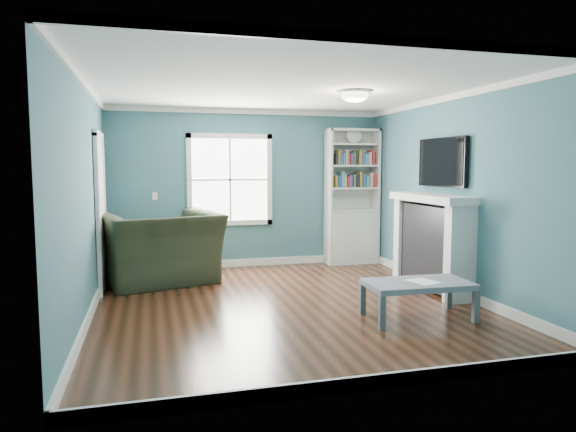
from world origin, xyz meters
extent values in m
plane|color=black|center=(0.00, 0.00, 0.00)|extent=(5.00, 5.00, 0.00)
plane|color=#3B6E7A|center=(0.00, 2.50, 1.30)|extent=(4.50, 0.00, 4.50)
plane|color=#3B6E7A|center=(0.00, -2.50, 1.30)|extent=(4.50, 0.00, 4.50)
plane|color=#3B6E7A|center=(-2.25, 0.00, 1.30)|extent=(0.00, 5.00, 5.00)
plane|color=#3B6E7A|center=(2.25, 0.00, 1.30)|extent=(0.00, 5.00, 5.00)
plane|color=white|center=(0.00, 0.00, 2.60)|extent=(5.00, 5.00, 0.00)
cube|color=white|center=(0.00, 2.48, 0.06)|extent=(4.50, 0.03, 0.12)
cube|color=white|center=(0.00, -2.48, 0.06)|extent=(4.50, 0.03, 0.12)
cube|color=white|center=(-2.23, 0.00, 0.06)|extent=(0.03, 5.00, 0.12)
cube|color=white|center=(2.23, 0.00, 0.06)|extent=(0.03, 5.00, 0.12)
cube|color=white|center=(0.00, 2.48, 2.56)|extent=(4.50, 0.04, 0.08)
cube|color=white|center=(0.00, -2.48, 2.56)|extent=(4.50, 0.04, 0.08)
cube|color=white|center=(-2.23, 0.00, 2.56)|extent=(0.04, 5.00, 0.08)
cube|color=white|center=(2.23, 0.00, 2.56)|extent=(0.04, 5.00, 0.08)
cube|color=white|center=(-0.30, 2.50, 1.45)|extent=(1.24, 0.01, 1.34)
cube|color=white|center=(-0.96, 2.48, 1.45)|extent=(0.08, 0.06, 1.50)
cube|color=white|center=(0.36, 2.48, 1.45)|extent=(0.08, 0.06, 1.50)
cube|color=white|center=(-0.30, 2.48, 0.74)|extent=(1.40, 0.06, 0.08)
cube|color=white|center=(-0.30, 2.48, 2.16)|extent=(1.40, 0.06, 0.08)
cube|color=white|center=(-0.30, 2.48, 1.45)|extent=(1.24, 0.03, 0.03)
cube|color=white|center=(-0.30, 2.48, 1.45)|extent=(0.03, 0.03, 1.34)
cube|color=silver|center=(1.77, 2.30, 0.45)|extent=(0.90, 0.35, 0.90)
cube|color=silver|center=(1.34, 2.30, 1.60)|extent=(0.04, 0.35, 1.40)
cube|color=silver|center=(2.20, 2.30, 1.60)|extent=(0.04, 0.35, 1.40)
cube|color=silver|center=(1.77, 2.46, 1.60)|extent=(0.90, 0.02, 1.40)
cube|color=silver|center=(1.77, 2.30, 2.28)|extent=(0.90, 0.35, 0.04)
cube|color=silver|center=(1.77, 2.30, 0.92)|extent=(0.84, 0.33, 0.03)
cube|color=silver|center=(1.77, 2.30, 1.30)|extent=(0.84, 0.33, 0.03)
cube|color=silver|center=(1.77, 2.30, 1.68)|extent=(0.84, 0.33, 0.03)
cube|color=silver|center=(1.77, 2.30, 2.04)|extent=(0.84, 0.33, 0.03)
cube|color=olive|center=(1.77, 2.28, 1.43)|extent=(0.70, 0.25, 0.22)
cube|color=#264C8C|center=(1.77, 2.28, 1.81)|extent=(0.70, 0.25, 0.22)
cylinder|color=beige|center=(1.77, 2.25, 2.19)|extent=(0.26, 0.06, 0.26)
cube|color=black|center=(2.09, 0.20, 0.60)|extent=(0.30, 1.20, 1.10)
cube|color=black|center=(2.07, 0.20, 0.40)|extent=(0.22, 0.65, 0.70)
cube|color=silver|center=(2.07, -0.47, 0.60)|extent=(0.36, 0.16, 1.20)
cube|color=silver|center=(2.07, 0.87, 0.60)|extent=(0.36, 0.16, 1.20)
cube|color=silver|center=(2.05, 0.20, 1.25)|extent=(0.44, 1.58, 0.10)
cube|color=black|center=(2.20, 0.20, 1.72)|extent=(0.06, 1.10, 0.65)
cube|color=silver|center=(-2.23, 1.40, 1.02)|extent=(0.04, 0.80, 2.05)
cube|color=white|center=(-2.22, 0.95, 1.02)|extent=(0.05, 0.08, 2.13)
cube|color=white|center=(-2.22, 1.85, 1.02)|extent=(0.05, 0.08, 2.13)
cube|color=white|center=(-2.22, 1.40, 2.09)|extent=(0.05, 0.98, 0.08)
sphere|color=#BF8C3F|center=(-2.17, 1.70, 0.95)|extent=(0.07, 0.07, 0.07)
ellipsoid|color=white|center=(0.90, 0.10, 2.54)|extent=(0.34, 0.34, 0.15)
cylinder|color=white|center=(0.90, 0.10, 2.58)|extent=(0.38, 0.38, 0.03)
cube|color=white|center=(-1.50, 2.48, 1.20)|extent=(0.08, 0.01, 0.12)
imported|color=black|center=(-1.45, 1.60, 0.68)|extent=(1.78, 1.40, 1.36)
cube|color=#454E53|center=(0.70, -1.18, 0.18)|extent=(0.06, 0.06, 0.35)
cube|color=#454E53|center=(1.78, -1.23, 0.18)|extent=(0.06, 0.06, 0.35)
cube|color=#454E53|center=(0.72, -0.63, 0.18)|extent=(0.06, 0.06, 0.35)
cube|color=#454E53|center=(1.80, -0.67, 0.18)|extent=(0.06, 0.06, 0.35)
cube|color=slate|center=(1.25, -0.93, 0.38)|extent=(1.16, 0.67, 0.06)
cube|color=white|center=(1.30, -0.95, 0.42)|extent=(0.32, 0.37, 0.00)
camera|label=1|loc=(-1.56, -5.90, 1.68)|focal=32.00mm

